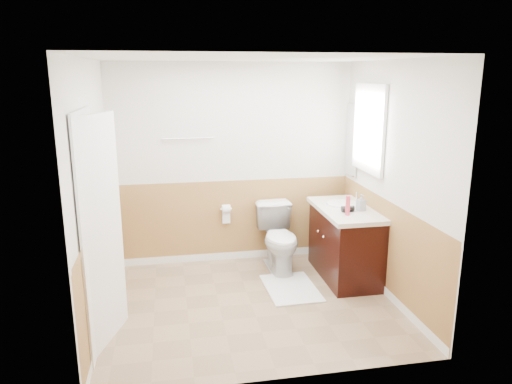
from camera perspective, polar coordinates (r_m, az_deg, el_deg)
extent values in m
plane|color=#8C7051|center=(5.19, -0.59, -13.14)|extent=(3.00, 3.00, 0.00)
plane|color=white|center=(4.62, -0.68, 15.64)|extent=(3.00, 3.00, 0.00)
plane|color=silver|center=(6.01, -2.78, 3.26)|extent=(3.00, 0.00, 3.00)
plane|color=silver|center=(3.53, 3.03, -4.47)|extent=(3.00, 0.00, 3.00)
plane|color=silver|center=(4.74, -18.80, -0.40)|extent=(0.00, 3.00, 3.00)
plane|color=silver|center=(5.22, 15.82, 1.09)|extent=(0.00, 3.00, 3.00)
plane|color=#AE7A45|center=(6.18, -2.68, -3.61)|extent=(3.00, 0.00, 3.00)
plane|color=#AE7A45|center=(3.84, 2.84, -15.09)|extent=(3.00, 0.00, 3.00)
plane|color=#AE7A45|center=(4.97, -17.98, -8.80)|extent=(0.00, 2.60, 2.60)
plane|color=#AE7A45|center=(5.42, 15.18, -6.66)|extent=(0.00, 2.60, 2.60)
imported|color=white|center=(5.90, 2.79, -5.53)|extent=(0.47, 0.79, 0.80)
cube|color=white|center=(5.52, 4.16, -11.32)|extent=(0.57, 0.81, 0.02)
cube|color=black|center=(5.78, 10.51, -6.15)|extent=(0.55, 1.10, 0.80)
sphere|color=silver|center=(5.54, 8.04, -5.29)|extent=(0.03, 0.03, 0.03)
sphere|color=#BCBBC2|center=(5.72, 7.41, -4.65)|extent=(0.03, 0.03, 0.03)
cube|color=beige|center=(5.65, 10.61, -2.11)|extent=(0.60, 1.15, 0.05)
cylinder|color=white|center=(5.77, 10.19, -1.37)|extent=(0.36, 0.36, 0.02)
cylinder|color=silver|center=(5.82, 11.87, -0.70)|extent=(0.02, 0.02, 0.14)
cylinder|color=#C83348|center=(5.33, 10.85, -1.58)|extent=(0.05, 0.05, 0.22)
imported|color=#8C929E|center=(5.55, 12.39, -1.22)|extent=(0.10, 0.10, 0.19)
cylinder|color=black|center=(5.47, 10.84, -1.98)|extent=(0.14, 0.07, 0.07)
cylinder|color=black|center=(5.49, 10.44, -2.23)|extent=(0.03, 0.03, 0.07)
cube|color=silver|center=(6.15, 11.29, 6.08)|extent=(0.02, 0.35, 0.90)
cube|color=white|center=(5.65, 13.25, 7.35)|extent=(0.04, 0.80, 1.00)
cube|color=white|center=(5.66, 13.40, 7.35)|extent=(0.01, 0.70, 0.90)
cube|color=white|center=(4.36, -18.05, -4.72)|extent=(0.29, 0.78, 2.04)
cube|color=white|center=(4.37, -19.05, -4.63)|extent=(0.02, 0.92, 2.10)
sphere|color=silver|center=(4.68, -16.77, -4.23)|extent=(0.06, 0.06, 0.06)
cylinder|color=silver|center=(5.86, -8.12, 6.32)|extent=(0.62, 0.02, 0.02)
cylinder|color=silver|center=(6.06, -3.56, -2.02)|extent=(0.14, 0.02, 0.02)
cylinder|color=white|center=(6.06, -3.56, -2.02)|extent=(0.10, 0.11, 0.11)
cube|color=white|center=(6.09, -3.55, -3.02)|extent=(0.10, 0.01, 0.16)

